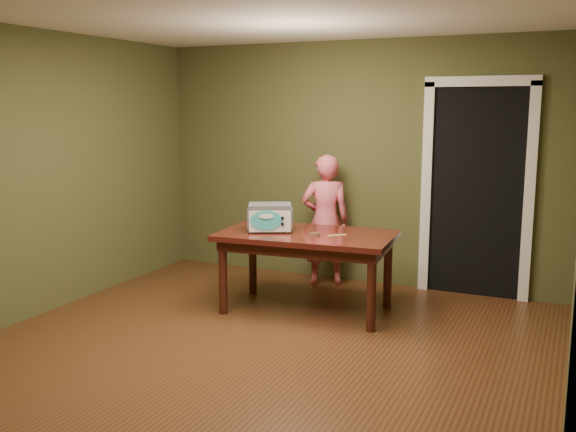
{
  "coord_description": "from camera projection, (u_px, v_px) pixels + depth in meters",
  "views": [
    {
      "loc": [
        2.24,
        -4.09,
        1.92
      ],
      "look_at": [
        -0.1,
        1.0,
        0.95
      ],
      "focal_mm": 40.0,
      "sensor_mm": 36.0,
      "label": 1
    }
  ],
  "objects": [
    {
      "name": "dining_table",
      "position": [
        307.0,
        243.0,
        5.97
      ],
      "size": [
        1.67,
        1.03,
        0.75
      ],
      "rotation": [
        0.0,
        0.0,
        0.08
      ],
      "color": "#33130B",
      "rests_on": "floor"
    },
    {
      "name": "doorway",
      "position": [
        481.0,
        189.0,
        6.68
      ],
      "size": [
        1.1,
        0.66,
        2.25
      ],
      "color": "black",
      "rests_on": "ground"
    },
    {
      "name": "child",
      "position": [
        325.0,
        220.0,
        6.85
      ],
      "size": [
        0.61,
        0.52,
        1.41
      ],
      "primitive_type": "imported",
      "rotation": [
        0.0,
        0.0,
        3.58
      ],
      "color": "#EC6171",
      "rests_on": "floor"
    },
    {
      "name": "toy_oven",
      "position": [
        270.0,
        216.0,
        6.01
      ],
      "size": [
        0.49,
        0.43,
        0.26
      ],
      "rotation": [
        0.0,
        0.0,
        0.45
      ],
      "color": "#4C4F54",
      "rests_on": "dining_table"
    },
    {
      "name": "baking_pan",
      "position": [
        315.0,
        234.0,
        5.85
      ],
      "size": [
        0.1,
        0.1,
        0.02
      ],
      "color": "silver",
      "rests_on": "dining_table"
    },
    {
      "name": "room_shell",
      "position": [
        242.0,
        135.0,
        4.62
      ],
      "size": [
        4.52,
        5.02,
        2.61
      ],
      "color": "#444826",
      "rests_on": "ground"
    },
    {
      "name": "spatula",
      "position": [
        337.0,
        235.0,
        5.82
      ],
      "size": [
        0.15,
        0.14,
        0.01
      ],
      "primitive_type": "cube",
      "rotation": [
        0.0,
        0.0,
        0.76
      ],
      "color": "#EACA66",
      "rests_on": "dining_table"
    },
    {
      "name": "floor",
      "position": [
        245.0,
        359.0,
        4.91
      ],
      "size": [
        5.0,
        5.0,
        0.0
      ],
      "primitive_type": "plane",
      "color": "#523317",
      "rests_on": "ground"
    }
  ]
}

